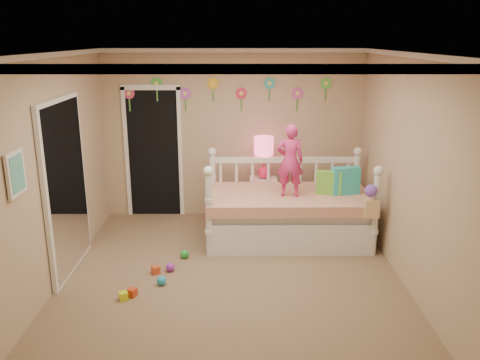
{
  "coord_description": "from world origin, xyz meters",
  "views": [
    {
      "loc": [
        0.09,
        -5.26,
        2.75
      ],
      "look_at": [
        0.1,
        0.6,
        1.05
      ],
      "focal_mm": 36.78,
      "sensor_mm": 36.0,
      "label": 1
    }
  ],
  "objects_px": {
    "daybed": "(288,198)",
    "table_lamp": "(264,151)",
    "child": "(290,161)",
    "nightstand": "(263,200)"
  },
  "relations": [
    {
      "from": "nightstand",
      "to": "table_lamp",
      "type": "height_order",
      "value": "table_lamp"
    },
    {
      "from": "nightstand",
      "to": "daybed",
      "type": "bearing_deg",
      "value": -65.73
    },
    {
      "from": "daybed",
      "to": "table_lamp",
      "type": "distance_m",
      "value": 0.93
    },
    {
      "from": "nightstand",
      "to": "table_lamp",
      "type": "bearing_deg",
      "value": 0.92
    },
    {
      "from": "daybed",
      "to": "child",
      "type": "bearing_deg",
      "value": -90.94
    },
    {
      "from": "daybed",
      "to": "child",
      "type": "xyz_separation_m",
      "value": [
        -0.0,
        -0.12,
        0.56
      ]
    },
    {
      "from": "nightstand",
      "to": "table_lamp",
      "type": "distance_m",
      "value": 0.77
    },
    {
      "from": "daybed",
      "to": "table_lamp",
      "type": "relative_size",
      "value": 3.52
    },
    {
      "from": "daybed",
      "to": "table_lamp",
      "type": "bearing_deg",
      "value": 112.83
    },
    {
      "from": "daybed",
      "to": "child",
      "type": "height_order",
      "value": "child"
    }
  ]
}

